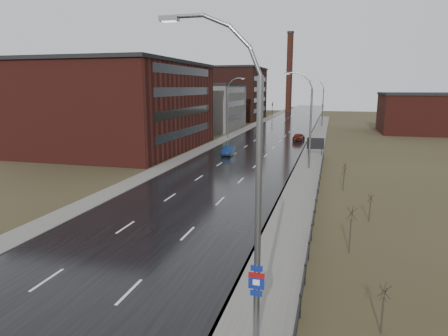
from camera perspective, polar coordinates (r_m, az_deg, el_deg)
The scene contains 25 objects.
ground at distance 18.81m, azimuth -26.22°, elevation -20.55°, with size 320.00×320.00×0.00m, color #2D2819.
road at distance 73.15m, azimuth 6.21°, elevation 3.87°, with size 14.00×300.00×0.06m, color black.
sidewalk_right at distance 47.68m, azimuth 11.70°, elevation -0.30°, with size 3.20×180.00×0.18m, color #595651.
curb_right at distance 47.79m, azimuth 9.88°, elevation -0.20°, with size 0.16×180.00×0.18m, color slate.
sidewalk_left at distance 74.84m, azimuth -0.01°, elevation 4.13°, with size 2.40×260.00×0.12m, color #595651.
warehouse_near at distance 65.22m, azimuth -14.62°, elevation 8.59°, with size 22.44×28.56×13.50m.
warehouse_mid at distance 94.38m, azimuth -2.93°, elevation 8.81°, with size 16.32×20.40×10.50m.
warehouse_far at distance 124.45m, azimuth -0.82°, elevation 10.61°, with size 26.52×24.48×15.50m.
building_right at distance 95.72m, azimuth 26.84°, elevation 7.04°, with size 18.36×16.32×8.50m.
smokestack at distance 162.67m, azimuth 9.32°, elevation 13.39°, with size 2.70×2.70×30.70m.
streetlight_main at distance 14.36m, azimuth 3.67°, elevation -2.88°, with size 3.91×0.29×12.11m.
streetlight_right_mid at distance 47.87m, azimuth 11.93°, elevation 6.70°, with size 3.36×0.28×11.35m.
streetlight_left at distance 76.13m, azimuth 0.75°, elevation 8.62°, with size 3.36×0.28×11.35m.
streetlight_right_far at distance 101.75m, azimuth 13.78°, elevation 9.01°, with size 3.36×0.28×11.35m.
guardrail at distance 31.26m, azimuth 12.89°, elevation -5.37°, with size 0.10×53.05×1.10m.
shrub_b at distance 17.74m, azimuth 21.75°, elevation -18.02°, with size 0.50×0.53×2.10m.
shrub_c at distance 24.73m, azimuth 17.62°, elevation -8.22°, with size 0.67×0.70×2.84m.
shrub_d at distance 30.94m, azimuth 20.13°, elevation -5.24°, with size 0.49×0.52×2.06m.
shrub_e at distance 39.24m, azimuth 16.75°, elevation -1.41°, with size 0.54×0.56×2.25m.
shrub_f at distance 44.20m, azimuth 16.85°, elevation -0.36°, with size 0.43×0.45×1.76m.
billboard at distance 57.60m, azimuth 12.93°, elevation 3.35°, with size 2.40×0.17×2.65m.
traffic_light_left at distance 133.13m, azimuth 6.93°, elevation 9.22°, with size 0.58×2.73×5.30m.
traffic_light_right at distance 131.78m, azimuth 13.91°, elevation 8.95°, with size 0.58×2.73×5.30m.
car_near at distance 57.17m, azimuth 0.63°, elevation 2.46°, with size 1.40×4.03×1.33m, color #0E2248.
car_far at distance 73.84m, azimuth 10.63°, elevation 4.35°, with size 1.71×4.26×1.45m, color #4D130C.
Camera 1 is at (11.22, -11.64, 9.61)m, focal length 32.00 mm.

